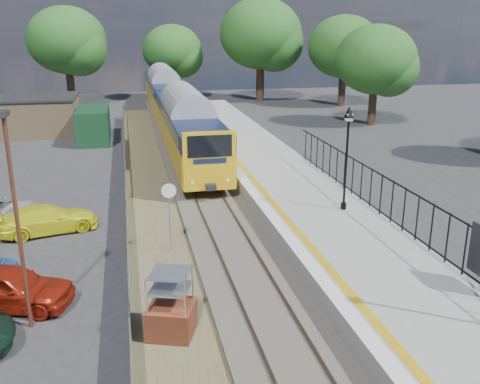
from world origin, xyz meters
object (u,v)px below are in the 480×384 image
object	(u,v)px
train	(173,104)
car_red	(7,287)
victorian_lamp_north	(348,134)
brick_plinth	(171,305)
car_yellow	(48,219)
carpark_lamp	(16,209)
speed_sign	(169,206)

from	to	relation	value
train	car_red	world-z (taller)	train
victorian_lamp_north	car_red	xyz separation A→B (m)	(-13.32, -4.43, -3.59)
victorian_lamp_north	car_red	size ratio (longest dim) A/B	1.10
brick_plinth	car_yellow	distance (m)	10.45
train	car_red	bearing A→B (deg)	-105.25
brick_plinth	carpark_lamp	size ratio (longest dim) A/B	0.32
speed_sign	brick_plinth	bearing A→B (deg)	-94.30
carpark_lamp	car_yellow	size ratio (longest dim) A/B	1.55
speed_sign	car_red	distance (m)	6.57
speed_sign	carpark_lamp	bearing A→B (deg)	-134.12
brick_plinth	car_red	size ratio (longest dim) A/B	0.50
brick_plinth	carpark_lamp	bearing A→B (deg)	161.74
brick_plinth	car_red	xyz separation A→B (m)	(-5.01, 2.75, -0.28)
speed_sign	car_yellow	size ratio (longest dim) A/B	0.68
train	carpark_lamp	xyz separation A→B (m)	(-7.16, -30.80, 1.43)
speed_sign	car_red	bearing A→B (deg)	-148.34
train	speed_sign	xyz separation A→B (m)	(-2.50, -26.07, -0.37)
train	car_yellow	distance (m)	24.08
car_red	car_yellow	world-z (taller)	car_red
victorian_lamp_north	train	xyz separation A→B (m)	(-5.30, 24.98, -1.96)
victorian_lamp_north	brick_plinth	world-z (taller)	victorian_lamp_north
brick_plinth	car_yellow	world-z (taller)	brick_plinth
speed_sign	carpark_lamp	size ratio (longest dim) A/B	0.44
speed_sign	car_red	xyz separation A→B (m)	(-5.52, -3.34, -1.26)
victorian_lamp_north	car_yellow	size ratio (longest dim) A/B	1.09
brick_plinth	carpark_lamp	xyz separation A→B (m)	(-4.15, 1.37, 2.78)
train	victorian_lamp_north	bearing A→B (deg)	-78.02
victorian_lamp_north	train	size ratio (longest dim) A/B	0.11
car_yellow	car_red	bearing A→B (deg)	161.57
victorian_lamp_north	speed_sign	size ratio (longest dim) A/B	1.60
speed_sign	car_red	size ratio (longest dim) A/B	0.69
victorian_lamp_north	car_red	bearing A→B (deg)	-161.59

